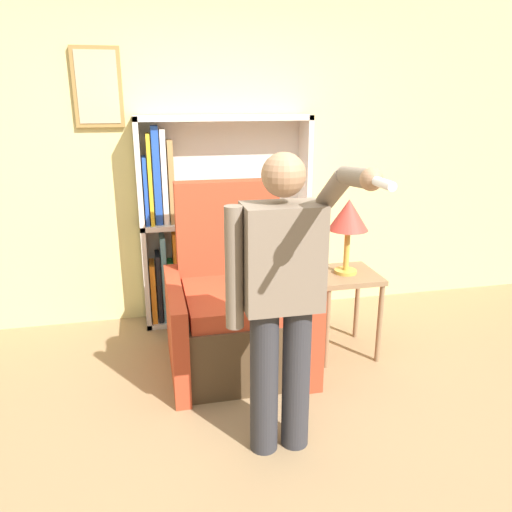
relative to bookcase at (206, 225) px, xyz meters
name	(u,v)px	position (x,y,z in m)	size (l,w,h in m)	color
ground_plane	(280,458)	(0.14, -1.87, -0.83)	(14.00, 14.00, 0.00)	#937551
wall_back	(217,152)	(0.13, 0.16, 0.57)	(8.00, 0.11, 2.80)	#DBCC84
bookcase	(206,225)	(0.00, 0.00, 0.00)	(1.39, 0.28, 1.71)	silver
armchair	(236,311)	(0.10, -0.79, -0.44)	(0.95, 0.93, 1.27)	#4C3823
person_standing	(282,293)	(0.16, -1.78, 0.08)	(0.54, 0.78, 1.60)	#2D2D33
side_table	(345,287)	(0.90, -0.83, -0.31)	(0.45, 0.45, 0.63)	#846647
table_lamp	(349,218)	(0.90, -0.83, 0.21)	(0.28, 0.28, 0.54)	gold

